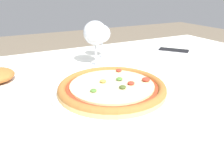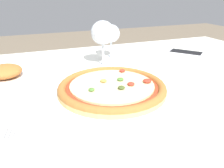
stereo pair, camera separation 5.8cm
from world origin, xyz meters
TOP-DOWN VIEW (x-y plane):
  - dining_table at (0.00, 0.00)m, footprint 1.26×0.92m
  - pizza_plate at (-0.18, -0.08)m, footprint 0.32×0.32m
  - fork at (-0.44, -0.22)m, footprint 0.05×0.17m
  - wine_glass_far_left at (-0.13, 0.16)m, footprint 0.08×0.08m
  - wine_glass_far_right at (-0.06, 0.24)m, footprint 0.07×0.07m
  - cell_phone at (0.26, 0.18)m, footprint 0.15×0.16m
  - side_plate at (-0.45, 0.14)m, footprint 0.18×0.18m

SIDE VIEW (x-z plane):
  - dining_table at x=0.00m, z-range 0.27..0.98m
  - fork at x=-0.44m, z-range 0.71..0.72m
  - cell_phone at x=0.26m, z-range 0.71..0.72m
  - pizza_plate at x=-0.18m, z-range 0.71..0.75m
  - side_plate at x=-0.45m, z-range 0.71..0.75m
  - wine_glass_far_right at x=-0.06m, z-range 0.74..0.88m
  - wine_glass_far_left at x=-0.13m, z-range 0.75..0.91m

